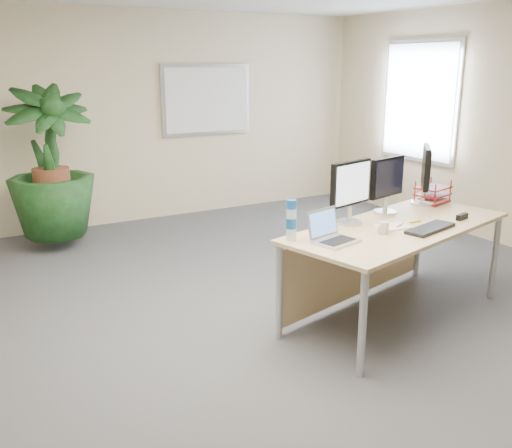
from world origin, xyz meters
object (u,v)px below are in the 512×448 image
desk (386,242)px  monitor_left (351,188)px  laptop (331,233)px  monitor_right (387,181)px  floor_plant (52,183)px

desk → monitor_left: size_ratio=4.33×
monitor_left → laptop: bearing=-143.3°
desk → monitor_right: (0.20, 0.24, 0.44)m
monitor_right → laptop: bearing=-154.9°
monitor_right → laptop: monitor_right is taller
monitor_left → laptop: (-0.42, -0.31, -0.23)m
monitor_right → laptop: (-0.90, -0.42, -0.22)m
monitor_left → laptop: size_ratio=1.37×
monitor_left → monitor_right: 0.49m
floor_plant → desk: bearing=-57.4°
desk → floor_plant: floor_plant is taller
laptop → floor_plant: bearing=111.7°
desk → floor_plant: 3.76m
floor_plant → laptop: 3.60m
monitor_right → laptop: size_ratio=1.31×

